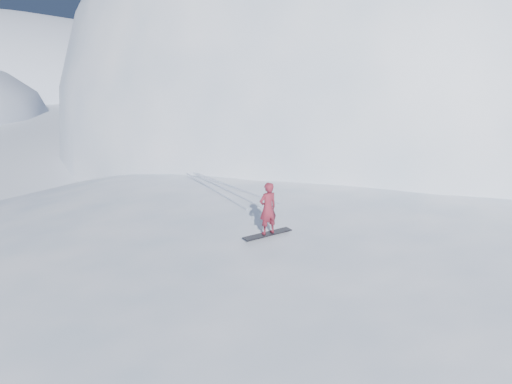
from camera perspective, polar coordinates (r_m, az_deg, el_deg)
ground at (r=15.73m, az=5.98°, el=-12.97°), size 400.00×400.00×0.00m
near_ridge at (r=18.51m, az=4.48°, el=-8.12°), size 36.00×28.00×4.80m
summit_peak at (r=48.14m, az=15.25°, el=6.94°), size 60.00×56.00×56.00m
peak_shoulder at (r=36.85m, az=5.61°, el=4.56°), size 28.00×24.00×18.00m
wind_bumps at (r=17.21m, az=1.02°, el=-10.10°), size 16.00×14.40×1.00m
snowboard at (r=14.32m, az=1.47°, el=-5.25°), size 1.71×0.63×0.03m
snowboarder at (r=14.02m, az=1.49°, el=-2.06°), size 0.67×0.50×1.65m
board_tracks at (r=19.23m, az=-4.12°, el=0.56°), size 2.27×5.95×0.04m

